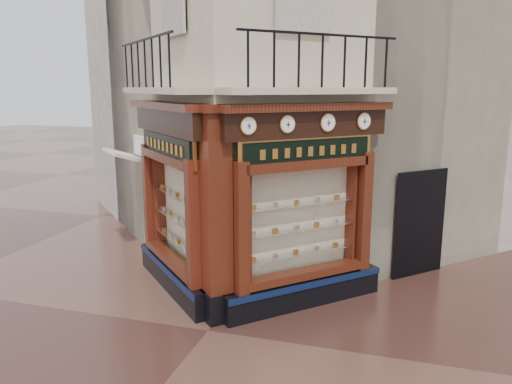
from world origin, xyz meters
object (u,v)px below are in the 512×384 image
at_px(corner_pilaster, 216,218).
at_px(signboard_left, 166,146).
at_px(signboard_right, 308,151).
at_px(clock_c, 328,123).
at_px(awning, 130,254).
at_px(clock_d, 364,121).
at_px(clock_b, 287,124).
at_px(clock_a, 248,126).

relative_size(corner_pilaster, signboard_left, 1.77).
bearing_deg(signboard_right, clock_c, -18.11).
height_order(awning, signboard_right, signboard_right).
bearing_deg(clock_d, signboard_left, 146.25).
bearing_deg(awning, corner_pilaster, -173.68).
xyz_separation_m(clock_c, awning, (-5.33, 1.66, -3.62)).
xyz_separation_m(clock_d, awning, (-5.93, 1.06, -3.62)).
height_order(awning, signboard_left, signboard_left).
bearing_deg(corner_pilaster, clock_c, -11.56).
relative_size(clock_b, clock_d, 0.97).
relative_size(corner_pilaster, clock_d, 12.14).
distance_m(clock_b, signboard_left, 2.71).
height_order(clock_a, clock_c, clock_c).
xyz_separation_m(awning, signboard_right, (5.01, -1.83, 3.10)).
bearing_deg(awning, signboard_left, -176.20).
height_order(clock_a, signboard_right, clock_a).
relative_size(clock_c, clock_d, 1.03).
distance_m(corner_pilaster, clock_c, 2.71).
height_order(corner_pilaster, clock_b, corner_pilaster).
height_order(clock_b, signboard_left, clock_b).
xyz_separation_m(corner_pilaster, clock_b, (1.16, 0.55, 1.67)).
bearing_deg(clock_b, signboard_right, 11.53).
height_order(corner_pilaster, clock_d, corner_pilaster).
relative_size(corner_pilaster, awning, 2.85).
distance_m(clock_c, signboard_left, 3.29).
xyz_separation_m(clock_b, signboard_right, (0.30, 0.46, -0.52)).
xyz_separation_m(clock_b, clock_c, (0.62, 0.62, -0.00)).
bearing_deg(clock_a, clock_c, 0.00).
relative_size(clock_a, signboard_right, 0.15).
bearing_deg(awning, clock_c, -152.36).
bearing_deg(clock_c, clock_a, 180.00).
bearing_deg(corner_pilaster, signboard_right, -10.25).
bearing_deg(clock_c, clock_b, 180.00).
xyz_separation_m(clock_b, awning, (-4.70, 2.29, -3.62)).
relative_size(clock_a, awning, 0.22).
distance_m(clock_a, awning, 6.20).
bearing_deg(clock_c, clock_d, 0.00).
height_order(clock_d, awning, clock_d).
bearing_deg(awning, signboard_right, -155.03).
height_order(clock_a, clock_d, clock_d).
distance_m(clock_c, clock_d, 0.85).
bearing_deg(clock_d, clock_c, -180.00).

